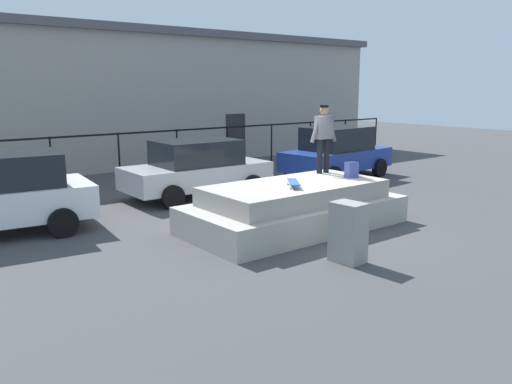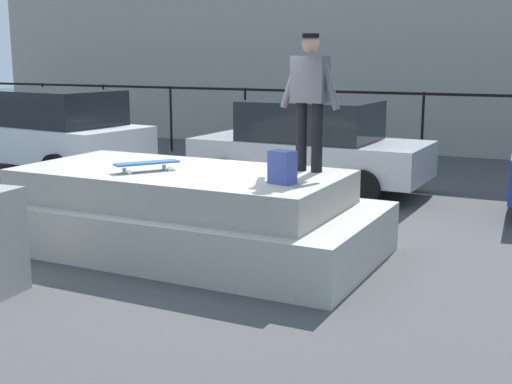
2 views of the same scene
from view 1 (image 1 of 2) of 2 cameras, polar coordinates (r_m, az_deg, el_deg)
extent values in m
plane|color=#424244|center=(12.22, 4.91, -3.66)|extent=(60.00, 60.00, 0.00)
cube|color=#ADA89E|center=(11.94, 4.22, -2.47)|extent=(5.07, 2.48, 0.62)
cube|color=#A09B91|center=(11.83, 4.26, -0.03)|extent=(4.15, 2.03, 0.42)
cylinder|color=black|center=(13.28, 7.71, 3.96)|extent=(0.14, 0.14, 0.86)
cylinder|color=black|center=(13.14, 6.98, 3.90)|extent=(0.14, 0.14, 0.86)
cube|color=#595960|center=(13.13, 7.43, 7.02)|extent=(0.46, 0.28, 0.57)
cylinder|color=#595960|center=(13.31, 8.31, 6.79)|extent=(0.29, 0.12, 0.62)
cylinder|color=#595960|center=(12.97, 6.51, 6.71)|extent=(0.29, 0.12, 0.62)
sphere|color=tan|center=(13.11, 7.48, 8.86)|extent=(0.22, 0.22, 0.22)
cylinder|color=black|center=(13.10, 7.49, 9.30)|extent=(0.23, 0.23, 0.05)
cube|color=#264C8C|center=(11.36, 4.14, 1.11)|extent=(0.63, 0.78, 0.02)
cylinder|color=silver|center=(11.65, 4.46, 0.96)|extent=(0.06, 0.06, 0.06)
cylinder|color=silver|center=(11.62, 3.48, 0.95)|extent=(0.06, 0.06, 0.06)
cylinder|color=silver|center=(11.13, 4.82, 0.46)|extent=(0.06, 0.06, 0.06)
cylinder|color=silver|center=(11.10, 3.79, 0.45)|extent=(0.06, 0.06, 0.06)
cube|color=#3F4C99|center=(12.66, 10.41, 2.40)|extent=(0.32, 0.26, 0.38)
cylinder|color=black|center=(13.85, -21.98, -1.30)|extent=(0.66, 0.30, 0.64)
cylinder|color=black|center=(11.92, -20.36, -3.16)|extent=(0.66, 0.30, 0.64)
cube|color=#B7B7BC|center=(15.29, -6.47, 1.84)|extent=(4.27, 1.91, 0.64)
cube|color=black|center=(15.19, -6.52, 4.34)|extent=(2.36, 1.66, 0.70)
cylinder|color=black|center=(15.56, -12.38, 0.62)|extent=(0.64, 0.23, 0.64)
cylinder|color=black|center=(13.91, -9.11, -0.54)|extent=(0.64, 0.23, 0.64)
cylinder|color=black|center=(16.81, -4.23, 1.66)|extent=(0.64, 0.23, 0.64)
cylinder|color=black|center=(15.29, -0.39, 0.70)|extent=(0.64, 0.23, 0.64)
cube|color=navy|center=(18.65, 8.80, 3.58)|extent=(4.33, 2.14, 0.68)
cube|color=black|center=(18.56, 8.87, 5.83)|extent=(2.43, 1.77, 0.79)
cylinder|color=black|center=(18.32, 3.96, 2.48)|extent=(0.66, 0.27, 0.64)
cylinder|color=black|center=(17.12, 8.47, 1.75)|extent=(0.66, 0.27, 0.64)
cylinder|color=black|center=(20.27, 9.03, 3.24)|extent=(0.66, 0.27, 0.64)
cylinder|color=black|center=(19.20, 13.36, 2.61)|extent=(0.66, 0.27, 0.64)
cube|color=gray|center=(9.73, 10.05, -4.37)|extent=(0.49, 0.63, 1.12)
cylinder|color=black|center=(17.07, -21.45, 2.83)|extent=(0.06, 0.06, 1.70)
cylinder|color=black|center=(17.81, -14.73, 3.59)|extent=(0.06, 0.06, 1.70)
cylinder|color=black|center=(18.77, -8.61, 4.23)|extent=(0.06, 0.06, 1.70)
cylinder|color=black|center=(19.93, -3.14, 4.76)|extent=(0.06, 0.06, 1.70)
cylinder|color=black|center=(21.25, 1.70, 5.19)|extent=(0.06, 0.06, 1.70)
cylinder|color=black|center=(22.70, 5.96, 5.54)|extent=(0.06, 0.06, 1.70)
cylinder|color=black|center=(24.26, 9.69, 5.83)|extent=(0.06, 0.06, 1.70)
cylinder|color=black|center=(25.91, 12.96, 6.05)|extent=(0.06, 0.06, 1.70)
cube|color=black|center=(18.18, -11.69, 6.44)|extent=(24.00, 0.04, 0.06)
cube|color=gray|center=(23.93, -18.67, 9.46)|extent=(26.69, 7.96, 5.15)
cube|color=#4C4C51|center=(24.02, -19.10, 15.95)|extent=(27.23, 8.36, 0.30)
cube|color=#262628|center=(22.98, -2.24, 6.05)|extent=(1.00, 0.06, 2.00)
camera|label=2|loc=(12.60, 45.93, 4.73)|focal=47.66mm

